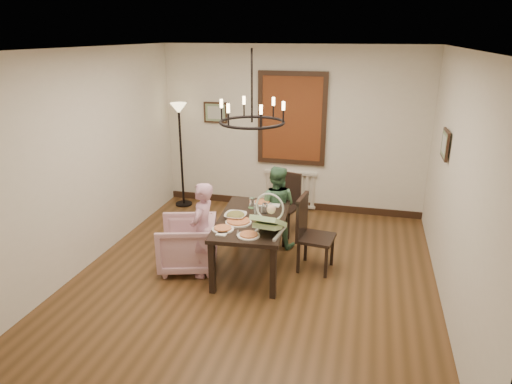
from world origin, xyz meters
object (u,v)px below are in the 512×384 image
at_px(dining_table, 252,224).
at_px(chair_right, 316,234).
at_px(seated_man, 276,213).
at_px(floor_lamp, 181,157).
at_px(drinking_glass, 256,210).
at_px(baby_bouncer, 269,220).
at_px(chair_far, 283,204).
at_px(elderly_woman, 203,238).
at_px(armchair, 187,244).

bearing_deg(dining_table, chair_right, 6.19).
distance_m(seated_man, floor_lamp, 2.35).
bearing_deg(drinking_glass, baby_bouncer, -60.84).
xyz_separation_m(chair_far, elderly_woman, (-0.74, -1.53, 0.04)).
bearing_deg(dining_table, elderly_woman, -154.41).
height_order(seated_man, floor_lamp, floor_lamp).
relative_size(chair_right, armchair, 1.36).
xyz_separation_m(dining_table, baby_bouncer, (0.31, -0.39, 0.25)).
relative_size(chair_far, chair_right, 0.93).
bearing_deg(drinking_glass, chair_far, 81.67).
height_order(armchair, elderly_woman, elderly_woman).
bearing_deg(chair_far, baby_bouncer, -71.43).
bearing_deg(chair_right, seated_man, 55.67).
xyz_separation_m(dining_table, seated_man, (0.16, 0.74, -0.12)).
bearing_deg(drinking_glass, elderly_woman, -142.16).
height_order(armchair, drinking_glass, drinking_glass).
distance_m(elderly_woman, baby_bouncer, 0.94).
xyz_separation_m(elderly_woman, floor_lamp, (-1.25, 2.30, 0.39)).
height_order(elderly_woman, seated_man, elderly_woman).
bearing_deg(elderly_woman, floor_lamp, -148.06).
relative_size(dining_table, elderly_woman, 1.54).
xyz_separation_m(dining_table, chair_right, (0.82, 0.16, -0.12)).
bearing_deg(drinking_glass, dining_table, -99.16).
height_order(drinking_glass, floor_lamp, floor_lamp).
bearing_deg(seated_man, elderly_woman, 57.58).
bearing_deg(drinking_glass, seated_man, 77.25).
relative_size(armchair, seated_man, 0.74).
bearing_deg(armchair, seated_man, 117.52).
xyz_separation_m(dining_table, elderly_woman, (-0.56, -0.33, -0.11)).
xyz_separation_m(seated_man, floor_lamp, (-1.97, 1.23, 0.40)).
distance_m(armchair, baby_bouncer, 1.27).
xyz_separation_m(armchair, drinking_glass, (0.85, 0.33, 0.44)).
relative_size(dining_table, baby_bouncer, 3.09).
bearing_deg(floor_lamp, seated_man, -32.00).
bearing_deg(dining_table, drinking_glass, 75.87).
relative_size(chair_far, armchair, 1.26).
relative_size(elderly_woman, drinking_glass, 7.97).
distance_m(dining_table, seated_man, 0.76).
bearing_deg(elderly_woman, chair_far, 157.68).
distance_m(seated_man, drinking_glass, 0.69).
height_order(seated_man, drinking_glass, seated_man).
bearing_deg(elderly_woman, dining_table, 123.98).
bearing_deg(dining_table, chair_far, 76.62).
relative_size(armchair, floor_lamp, 0.41).
height_order(dining_table, armchair, dining_table).
relative_size(seated_man, drinking_glass, 7.77).
relative_size(armchair, drinking_glass, 5.78).
height_order(armchair, floor_lamp, floor_lamp).
xyz_separation_m(seated_man, drinking_glass, (-0.14, -0.62, 0.27)).
height_order(chair_far, armchair, chair_far).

